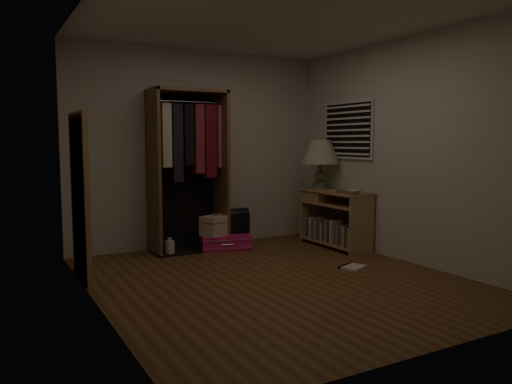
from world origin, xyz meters
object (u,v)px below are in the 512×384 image
Objects in this scene: pink_suitcase at (225,241)px; floor_mirror at (80,196)px; black_bag at (237,220)px; train_case at (216,225)px; console_bookshelf at (333,217)px; open_wardrobe at (190,156)px; table_lamp at (320,153)px; white_jug at (170,248)px.

floor_mirror is at bearing -146.06° from pink_suitcase.
floor_mirror reaches higher than black_bag.
train_case is 1.36× the size of black_bag.
open_wardrobe reaches higher than console_bookshelf.
floor_mirror is 2.12m from pink_suitcase.
floor_mirror reaches higher than console_bookshelf.
black_bag reaches higher than train_case.
black_bag is 1.49m from table_lamp.
floor_mirror is at bearing -179.21° from console_bookshelf.
black_bag is at bearing 154.50° from console_bookshelf.
floor_mirror is 2.53× the size of table_lamp.
black_bag is 1.51× the size of white_jug.
console_bookshelf is at bearing -90.89° from table_lamp.
console_bookshelf is 3.42× the size of black_bag.
table_lamp reaches higher than pink_suitcase.
floor_mirror is (-3.24, -0.04, 0.46)m from console_bookshelf.
console_bookshelf is 1.48m from pink_suitcase.
train_case is 0.32m from black_bag.
floor_mirror reaches higher than table_lamp.
table_lamp is at bearing -6.69° from white_jug.
open_wardrobe is at bearing 120.28° from train_case.
console_bookshelf is 1.49× the size of pink_suitcase.
black_bag is (0.31, 0.03, 0.04)m from train_case.
open_wardrobe reaches higher than black_bag.
console_bookshelf reaches higher than white_jug.
train_case is (0.27, -0.20, -0.90)m from open_wardrobe.
floor_mirror is at bearing -152.21° from white_jug.
floor_mirror is 5.20× the size of black_bag.
open_wardrobe is at bearing 170.33° from black_bag.
pink_suitcase is at bearing 157.72° from console_bookshelf.
floor_mirror is at bearing -173.78° from table_lamp.
pink_suitcase is at bearing 169.82° from table_lamp.
black_bag is (0.18, 0.01, 0.27)m from pink_suitcase.
train_case is 2.06× the size of white_jug.
open_wardrobe is 1.81m from table_lamp.
white_jug is at bearing -173.46° from black_bag.
train_case is 0.66× the size of table_lamp.
pink_suitcase is at bearing -171.41° from black_bag.
open_wardrobe is at bearing 27.44° from floor_mirror.
pink_suitcase is 1.78m from table_lamp.
white_jug is at bearing 153.86° from train_case.
table_lamp is at bearing -5.54° from black_bag.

